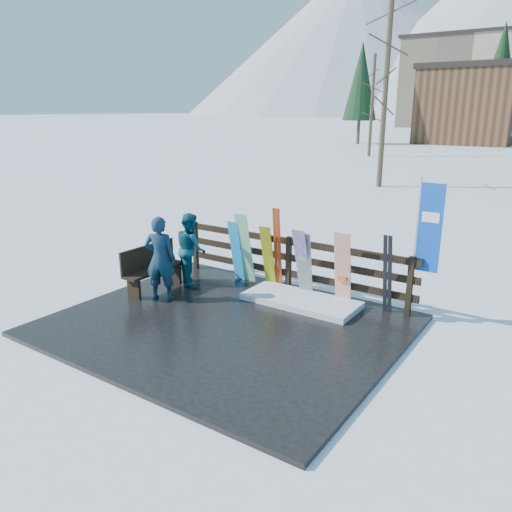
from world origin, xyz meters
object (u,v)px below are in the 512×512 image
Objects in this scene: snowboard_3 at (302,263)px; rental_flag at (426,233)px; snowboard_5 at (343,269)px; snowboard_1 at (245,248)px; person_front at (160,259)px; snowboard_0 at (236,251)px; snowboard_2 at (268,257)px; snowboard_4 at (305,265)px; person_back at (191,249)px; bench at (152,266)px.

rental_flag is (2.34, 0.27, 0.88)m from snowboard_3.
snowboard_1 is at bearing 180.00° from snowboard_5.
snowboard_0 is at bearing -135.18° from person_front.
snowboard_1 reaches higher than snowboard_0.
snowboard_3 reaches higher than snowboard_2.
snowboard_3 is at bearing 180.00° from snowboard_5.
rental_flag reaches higher than snowboard_2.
snowboard_2 is 1.03× the size of snowboard_4.
rental_flag is 4.91m from person_back.
rental_flag is at bearing 6.77° from snowboard_4.
bench is 1.06× the size of snowboard_0.
snowboard_4 is at bearing 0.00° from snowboard_0.
snowboard_3 is 2.52m from rental_flag.
person_back is (0.42, 0.78, 0.28)m from bench.
person_back reaches higher than snowboard_2.
person_back reaches higher than snowboard_5.
person_back is at bearing -108.59° from person_front.
snowboard_1 is at bearing -180.00° from snowboard_3.
snowboard_2 is 0.90× the size of person_back.
person_front is 1.09× the size of person_back.
snowboard_1 is 1.19× the size of snowboard_4.
snowboard_4 is at bearing 0.00° from snowboard_3.
person_front reaches higher than snowboard_3.
snowboard_1 is 1.94m from person_front.
person_back is at bearing -145.70° from snowboard_1.
bench is at bearing -152.81° from snowboard_3.
person_front reaches higher than snowboard_1.
rental_flag is at bearing -134.47° from person_back.
snowboard_1 is 0.61m from snowboard_2.
snowboard_4 is 0.92× the size of snowboard_5.
bench is 0.92× the size of snowboard_1.
rental_flag is at bearing 18.43° from bench.
snowboard_1 is 1.09× the size of snowboard_5.
snowboard_1 is 1.09× the size of snowboard_3.
snowboard_0 is 0.86× the size of snowboard_1.
snowboard_2 reaches higher than snowboard_0.
snowboard_1 is 1.15× the size of snowboard_2.
person_back is (-3.30, -0.67, 0.05)m from snowboard_5.
snowboard_1 is at bearing -111.36° from person_back.
snowboard_3 is at bearing -168.74° from person_front.
person_back is at bearing -168.81° from rental_flag.
bench is 5.56m from rental_flag.
snowboard_2 is at bearing 35.99° from bench.
snowboard_5 is (1.72, 0.00, 0.05)m from snowboard_2.
snowboard_0 is 0.82× the size of person_front.
snowboard_4 is at bearing -130.52° from person_back.
person_front is at bearing -150.81° from snowboard_5.
person_front is at bearing -142.81° from snowboard_4.
bench is 1.06× the size of snowboard_2.
snowboard_0 is 4.12m from rental_flag.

